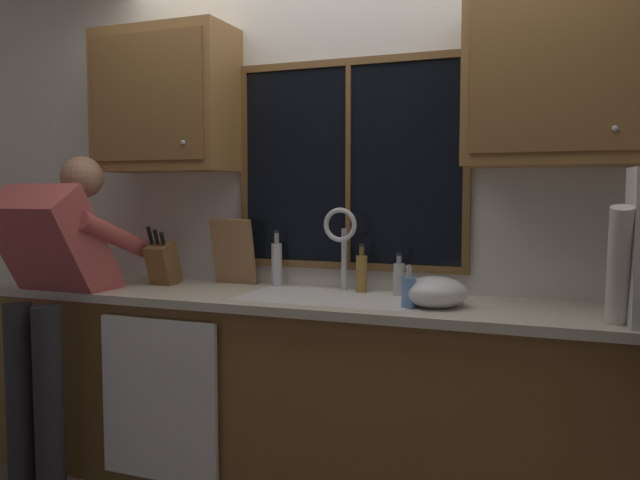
{
  "coord_description": "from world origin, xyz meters",
  "views": [
    {
      "loc": [
        0.98,
        -2.98,
        1.39
      ],
      "look_at": [
        -0.05,
        -0.3,
        1.18
      ],
      "focal_mm": 35.91,
      "sensor_mm": 36.0,
      "label": 1
    }
  ],
  "objects_px": {
    "knife_block": "(163,264)",
    "mixing_bowl": "(435,292)",
    "person_standing": "(53,282)",
    "soap_dispenser": "(409,291)",
    "bottle_amber_small": "(277,263)",
    "bottle_green_glass": "(399,278)",
    "bottle_tall_clear": "(362,272)",
    "cutting_board": "(233,252)"
  },
  "relations": [
    {
      "from": "knife_block",
      "to": "mixing_bowl",
      "type": "relative_size",
      "value": 1.21
    },
    {
      "from": "person_standing",
      "to": "soap_dispenser",
      "type": "bearing_deg",
      "value": 6.83
    },
    {
      "from": "mixing_bowl",
      "to": "bottle_amber_small",
      "type": "relative_size",
      "value": 0.94
    },
    {
      "from": "bottle_amber_small",
      "to": "bottle_green_glass",
      "type": "bearing_deg",
      "value": -5.7
    },
    {
      "from": "bottle_amber_small",
      "to": "knife_block",
      "type": "bearing_deg",
      "value": -164.42
    },
    {
      "from": "bottle_tall_clear",
      "to": "knife_block",
      "type": "bearing_deg",
      "value": -173.04
    },
    {
      "from": "cutting_board",
      "to": "bottle_amber_small",
      "type": "relative_size",
      "value": 1.21
    },
    {
      "from": "cutting_board",
      "to": "bottle_amber_small",
      "type": "xyz_separation_m",
      "value": [
        0.24,
        0.01,
        -0.05
      ]
    },
    {
      "from": "bottle_green_glass",
      "to": "bottle_amber_small",
      "type": "bearing_deg",
      "value": 174.3
    },
    {
      "from": "cutting_board",
      "to": "bottle_tall_clear",
      "type": "distance_m",
      "value": 0.7
    },
    {
      "from": "knife_block",
      "to": "bottle_green_glass",
      "type": "distance_m",
      "value": 1.22
    },
    {
      "from": "person_standing",
      "to": "cutting_board",
      "type": "height_order",
      "value": "person_standing"
    },
    {
      "from": "person_standing",
      "to": "mixing_bowl",
      "type": "xyz_separation_m",
      "value": [
        1.77,
        0.27,
        0.01
      ]
    },
    {
      "from": "person_standing",
      "to": "knife_block",
      "type": "relative_size",
      "value": 4.89
    },
    {
      "from": "bottle_amber_small",
      "to": "mixing_bowl",
      "type": "bearing_deg",
      "value": -18.13
    },
    {
      "from": "cutting_board",
      "to": "bottle_green_glass",
      "type": "bearing_deg",
      "value": -3.47
    },
    {
      "from": "bottle_tall_clear",
      "to": "cutting_board",
      "type": "bearing_deg",
      "value": 178.15
    },
    {
      "from": "bottle_tall_clear",
      "to": "bottle_amber_small",
      "type": "height_order",
      "value": "bottle_amber_small"
    },
    {
      "from": "cutting_board",
      "to": "bottle_tall_clear",
      "type": "height_order",
      "value": "cutting_board"
    },
    {
      "from": "person_standing",
      "to": "bottle_green_glass",
      "type": "xyz_separation_m",
      "value": [
        1.56,
        0.48,
        0.03
      ]
    },
    {
      "from": "bottle_tall_clear",
      "to": "soap_dispenser",
      "type": "bearing_deg",
      "value": -46.17
    },
    {
      "from": "cutting_board",
      "to": "soap_dispenser",
      "type": "relative_size",
      "value": 1.93
    },
    {
      "from": "soap_dispenser",
      "to": "bottle_tall_clear",
      "type": "relative_size",
      "value": 0.77
    },
    {
      "from": "bottle_green_glass",
      "to": "mixing_bowl",
      "type": "bearing_deg",
      "value": -45.89
    },
    {
      "from": "cutting_board",
      "to": "soap_dispenser",
      "type": "distance_m",
      "value": 1.06
    },
    {
      "from": "knife_block",
      "to": "bottle_amber_small",
      "type": "xyz_separation_m",
      "value": [
        0.57,
        0.16,
        0.01
      ]
    },
    {
      "from": "person_standing",
      "to": "mixing_bowl",
      "type": "distance_m",
      "value": 1.79
    },
    {
      "from": "soap_dispenser",
      "to": "bottle_green_glass",
      "type": "relative_size",
      "value": 0.9
    },
    {
      "from": "person_standing",
      "to": "soap_dispenser",
      "type": "relative_size",
      "value": 8.85
    },
    {
      "from": "person_standing",
      "to": "soap_dispenser",
      "type": "distance_m",
      "value": 1.69
    },
    {
      "from": "mixing_bowl",
      "to": "bottle_tall_clear",
      "type": "distance_m",
      "value": 0.47
    },
    {
      "from": "soap_dispenser",
      "to": "bottle_amber_small",
      "type": "bearing_deg",
      "value": 155.45
    },
    {
      "from": "knife_block",
      "to": "soap_dispenser",
      "type": "height_order",
      "value": "knife_block"
    },
    {
      "from": "cutting_board",
      "to": "person_standing",
      "type": "bearing_deg",
      "value": -141.57
    },
    {
      "from": "cutting_board",
      "to": "mixing_bowl",
      "type": "height_order",
      "value": "cutting_board"
    },
    {
      "from": "soap_dispenser",
      "to": "bottle_green_glass",
      "type": "xyz_separation_m",
      "value": [
        -0.11,
        0.28,
        0.01
      ]
    },
    {
      "from": "knife_block",
      "to": "cutting_board",
      "type": "height_order",
      "value": "cutting_board"
    },
    {
      "from": "mixing_bowl",
      "to": "bottle_green_glass",
      "type": "distance_m",
      "value": 0.3
    },
    {
      "from": "mixing_bowl",
      "to": "soap_dispenser",
      "type": "xyz_separation_m",
      "value": [
        -0.1,
        -0.07,
        0.01
      ]
    },
    {
      "from": "person_standing",
      "to": "soap_dispenser",
      "type": "height_order",
      "value": "person_standing"
    },
    {
      "from": "soap_dispenser",
      "to": "bottle_amber_small",
      "type": "height_order",
      "value": "bottle_amber_small"
    },
    {
      "from": "knife_block",
      "to": "bottle_green_glass",
      "type": "bearing_deg",
      "value": 4.42
    }
  ]
}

